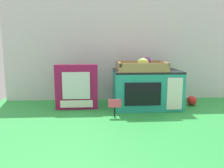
{
  "coord_description": "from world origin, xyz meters",
  "views": [
    {
      "loc": [
        -0.18,
        -1.42,
        0.39
      ],
      "look_at": [
        -0.08,
        0.01,
        0.15
      ],
      "focal_mm": 37.91,
      "sensor_mm": 36.0,
      "label": 1
    }
  ],
  "objects_px": {
    "toy_microwave": "(146,88)",
    "price_sign": "(115,105)",
    "cookie_set_box": "(77,87)",
    "loose_toy_apple": "(192,101)",
    "food_groups_crate": "(142,67)"
  },
  "relations": [
    {
      "from": "price_sign",
      "to": "loose_toy_apple",
      "type": "relative_size",
      "value": 1.62
    },
    {
      "from": "food_groups_crate",
      "to": "cookie_set_box",
      "type": "bearing_deg",
      "value": 179.46
    },
    {
      "from": "toy_microwave",
      "to": "price_sign",
      "type": "distance_m",
      "value": 0.3
    },
    {
      "from": "cookie_set_box",
      "to": "loose_toy_apple",
      "type": "xyz_separation_m",
      "value": [
        0.73,
        0.03,
        -0.1
      ]
    },
    {
      "from": "food_groups_crate",
      "to": "price_sign",
      "type": "relative_size",
      "value": 2.87
    },
    {
      "from": "toy_microwave",
      "to": "price_sign",
      "type": "relative_size",
      "value": 4.01
    },
    {
      "from": "toy_microwave",
      "to": "price_sign",
      "type": "xyz_separation_m",
      "value": [
        -0.21,
        -0.21,
        -0.05
      ]
    },
    {
      "from": "food_groups_crate",
      "to": "price_sign",
      "type": "distance_m",
      "value": 0.32
    },
    {
      "from": "cookie_set_box",
      "to": "price_sign",
      "type": "bearing_deg",
      "value": -40.67
    },
    {
      "from": "price_sign",
      "to": "loose_toy_apple",
      "type": "height_order",
      "value": "price_sign"
    },
    {
      "from": "food_groups_crate",
      "to": "cookie_set_box",
      "type": "relative_size",
      "value": 1.06
    },
    {
      "from": "cookie_set_box",
      "to": "loose_toy_apple",
      "type": "distance_m",
      "value": 0.74
    },
    {
      "from": "toy_microwave",
      "to": "loose_toy_apple",
      "type": "distance_m",
      "value": 0.31
    },
    {
      "from": "toy_microwave",
      "to": "price_sign",
      "type": "bearing_deg",
      "value": -135.53
    },
    {
      "from": "toy_microwave",
      "to": "loose_toy_apple",
      "type": "height_order",
      "value": "toy_microwave"
    }
  ]
}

